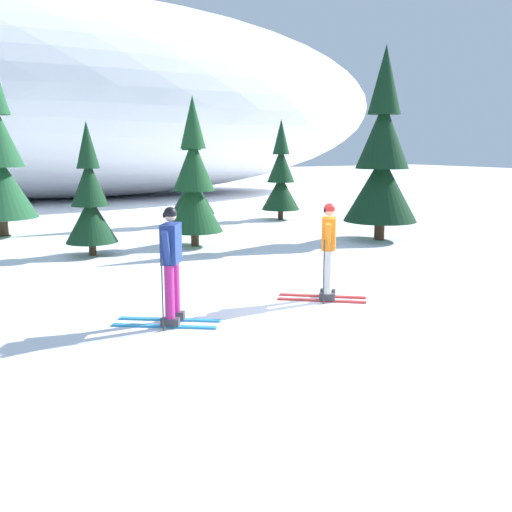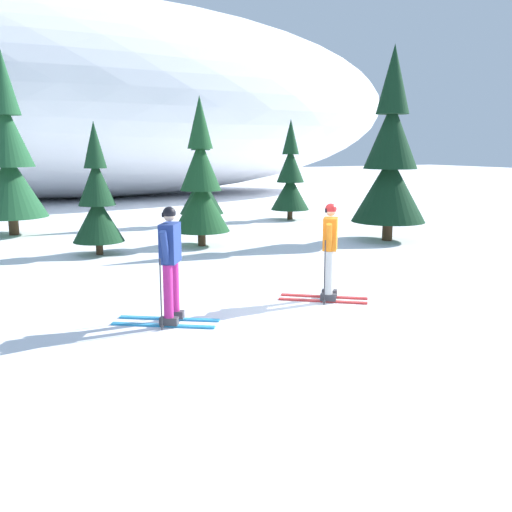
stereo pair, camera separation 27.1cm
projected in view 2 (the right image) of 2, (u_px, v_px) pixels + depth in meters
The scene contains 10 objects.
ground_plane at pixel (296, 314), 9.70m from camera, with size 120.00×120.00×0.00m, color white.
skier_navy_jacket at pixel (170, 262), 8.99m from camera, with size 1.63×1.31×1.85m.
skier_orange_jacket at pixel (329, 250), 10.40m from camera, with size 1.52×1.31×1.77m.
pine_tree_left at pixel (8, 159), 17.91m from camera, with size 2.19×2.19×5.66m.
pine_tree_center_left at pixel (97, 200), 14.75m from camera, with size 1.31×1.31×3.39m.
pine_tree_center at pixel (201, 184), 16.03m from camera, with size 1.59×1.59×4.12m.
pine_tree_center_right at pixel (201, 177), 20.38m from camera, with size 1.55×1.55×4.02m.
pine_tree_right at pixel (290, 178), 21.91m from camera, with size 1.45×1.45×3.77m.
pine_tree_far_right at pixel (390, 161), 16.86m from camera, with size 2.17×2.17×5.61m.
snow_ridge_background at pixel (90, 100), 31.30m from camera, with size 37.20×16.45×10.48m, color white.
Camera 2 is at (-4.84, -8.02, 2.76)m, focal length 40.63 mm.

